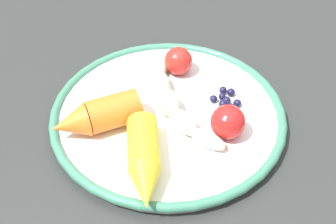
# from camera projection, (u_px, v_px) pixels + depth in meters

# --- Properties ---
(dining_table) EXTENTS (1.11, 0.77, 0.75)m
(dining_table) POSITION_uv_depth(u_px,v_px,m) (130.00, 179.00, 0.62)
(dining_table) COLOR #292C2C
(dining_table) RESTS_ON ground_plane
(plate) EXTENTS (0.31, 0.31, 0.02)m
(plate) POSITION_uv_depth(u_px,v_px,m) (168.00, 114.00, 0.57)
(plate) COLOR silver
(plate) RESTS_ON dining_table
(banana) EXTENTS (0.15, 0.14, 0.03)m
(banana) POSITION_uv_depth(u_px,v_px,m) (173.00, 102.00, 0.56)
(banana) COLOR #F0EAC1
(banana) RESTS_ON plate
(carrot_orange) EXTENTS (0.11, 0.11, 0.04)m
(carrot_orange) POSITION_uv_depth(u_px,v_px,m) (96.00, 117.00, 0.53)
(carrot_orange) COLOR orange
(carrot_orange) RESTS_ON plate
(carrot_yellow) EXTENTS (0.13, 0.09, 0.04)m
(carrot_yellow) POSITION_uv_depth(u_px,v_px,m) (144.00, 161.00, 0.48)
(carrot_yellow) COLOR yellow
(carrot_yellow) RESTS_ON plate
(blueberry_pile) EXTENTS (0.06, 0.04, 0.02)m
(blueberry_pile) POSITION_uv_depth(u_px,v_px,m) (227.00, 102.00, 0.57)
(blueberry_pile) COLOR #191638
(blueberry_pile) RESTS_ON plate
(tomato_near) EXTENTS (0.04, 0.04, 0.04)m
(tomato_near) POSITION_uv_depth(u_px,v_px,m) (228.00, 122.00, 0.52)
(tomato_near) COLOR red
(tomato_near) RESTS_ON plate
(tomato_mid) EXTENTS (0.04, 0.04, 0.04)m
(tomato_mid) POSITION_uv_depth(u_px,v_px,m) (178.00, 61.00, 0.61)
(tomato_mid) COLOR red
(tomato_mid) RESTS_ON plate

